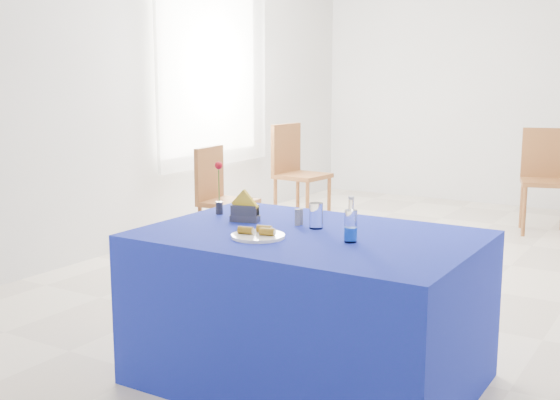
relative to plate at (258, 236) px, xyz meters
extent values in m
plane|color=beige|center=(-0.05, 2.17, -0.77)|extent=(7.00, 7.00, 0.00)
plane|color=silver|center=(-0.05, 5.67, 0.63)|extent=(5.00, 0.00, 5.00)
plane|color=silver|center=(-0.05, -1.33, 0.63)|extent=(5.00, 0.00, 5.00)
plane|color=silver|center=(-2.55, 2.17, 0.63)|extent=(0.00, 7.00, 7.00)
cube|color=white|center=(-2.52, 2.97, 0.78)|extent=(0.04, 1.50, 1.60)
cube|color=white|center=(-2.45, 2.97, 0.78)|extent=(0.04, 1.75, 1.85)
cylinder|color=white|center=(0.00, 0.00, 0.00)|extent=(0.26, 0.26, 0.01)
cylinder|color=white|center=(0.14, 0.32, 0.06)|extent=(0.07, 0.07, 0.13)
cylinder|color=gray|center=(0.02, 0.33, 0.04)|extent=(0.03, 0.03, 0.08)
cylinder|color=slate|center=(0.03, 0.36, 0.04)|extent=(0.03, 0.03, 0.08)
cube|color=#102597|center=(0.16, 0.21, -0.39)|extent=(1.60, 1.10, 0.76)
cylinder|color=white|center=(0.41, 0.15, 0.07)|extent=(0.06, 0.06, 0.15)
cylinder|color=#0B3FC8|center=(0.41, 0.15, 0.03)|extent=(0.06, 0.06, 0.06)
cylinder|color=white|center=(0.41, 0.15, 0.17)|extent=(0.02, 0.02, 0.05)
cylinder|color=silver|center=(0.41, 0.15, 0.20)|extent=(0.03, 0.03, 0.01)
cube|color=#3A3B40|center=(-0.26, 0.27, 0.01)|extent=(0.16, 0.10, 0.03)
cube|color=#343438|center=(-0.25, 0.24, 0.04)|extent=(0.14, 0.04, 0.09)
cube|color=#343439|center=(-0.26, 0.29, 0.04)|extent=(0.14, 0.04, 0.09)
cube|color=gold|center=(-0.26, 0.27, 0.08)|extent=(0.16, 0.02, 0.16)
cylinder|color=#232328|center=(-0.49, 0.36, 0.03)|extent=(0.04, 0.04, 0.07)
cylinder|color=#1D681A|center=(-0.49, 0.36, 0.14)|extent=(0.01, 0.01, 0.22)
sphere|color=#B90C17|center=(-0.49, 0.36, 0.26)|extent=(0.04, 0.04, 0.04)
cylinder|color=brown|center=(0.34, 4.09, -0.53)|extent=(0.04, 0.04, 0.48)
cylinder|color=brown|center=(0.24, 4.46, -0.53)|extent=(0.04, 0.04, 0.48)
cube|color=brown|center=(0.48, 4.32, -0.27)|extent=(0.56, 0.56, 0.04)
cube|color=brown|center=(0.42, 4.52, -0.01)|extent=(0.45, 0.16, 0.49)
cylinder|color=brown|center=(-1.45, 1.88, -0.55)|extent=(0.04, 0.04, 0.44)
cylinder|color=brown|center=(-1.48, 2.23, -0.55)|extent=(0.04, 0.04, 0.44)
cylinder|color=brown|center=(-1.80, 1.85, -0.55)|extent=(0.04, 0.04, 0.44)
cylinder|color=brown|center=(-1.83, 2.20, -0.55)|extent=(0.04, 0.04, 0.44)
cube|color=brown|center=(-1.64, 2.04, -0.31)|extent=(0.45, 0.45, 0.04)
cube|color=brown|center=(-1.82, 2.02, -0.07)|extent=(0.08, 0.41, 0.45)
cylinder|color=brown|center=(-1.52, 3.20, -0.52)|extent=(0.04, 0.04, 0.49)
cylinder|color=brown|center=(-1.49, 3.59, -0.52)|extent=(0.04, 0.04, 0.49)
cylinder|color=brown|center=(-1.92, 3.24, -0.52)|extent=(0.04, 0.04, 0.49)
cylinder|color=brown|center=(-1.88, 3.63, -0.52)|extent=(0.04, 0.04, 0.49)
cube|color=brown|center=(-1.70, 3.41, -0.26)|extent=(0.50, 0.50, 0.04)
cube|color=brown|center=(-1.91, 3.43, 0.01)|extent=(0.08, 0.46, 0.50)
cylinder|color=gold|center=(-0.06, -0.02, 0.03)|extent=(0.08, 0.05, 0.04)
cylinder|color=beige|center=(-0.02, -0.01, 0.03)|extent=(0.01, 0.03, 0.03)
cylinder|color=gold|center=(0.05, 0.00, 0.03)|extent=(0.08, 0.05, 0.04)
cylinder|color=beige|center=(0.08, 0.01, 0.03)|extent=(0.01, 0.03, 0.03)
cylinder|color=gold|center=(0.00, 0.05, 0.03)|extent=(0.08, 0.05, 0.04)
cylinder|color=beige|center=(0.04, 0.06, 0.03)|extent=(0.01, 0.03, 0.03)
camera|label=1|loc=(1.78, -2.71, 0.75)|focal=45.00mm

